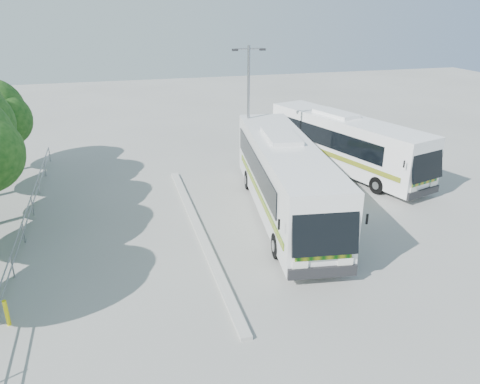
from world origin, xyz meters
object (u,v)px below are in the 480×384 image
object	(u,v)px
coach_adjacent	(345,142)
lamppost	(248,108)
coach_main	(285,177)
bollard	(7,313)

from	to	relation	value
coach_adjacent	lamppost	world-z (taller)	lamppost
coach_main	lamppost	xyz separation A→B (m)	(-0.19, 5.68, 2.28)
coach_main	coach_adjacent	size ratio (longest dim) A/B	1.09
lamppost	bollard	xyz separation A→B (m)	(-11.70, -11.50, -3.82)
coach_main	lamppost	size ratio (longest dim) A/B	1.74
coach_adjacent	bollard	world-z (taller)	coach_adjacent
coach_main	lamppost	distance (m)	6.12
coach_adjacent	coach_main	bearing A→B (deg)	-155.42
coach_main	coach_adjacent	bearing A→B (deg)	48.82
coach_adjacent	lamppost	bearing A→B (deg)	159.52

